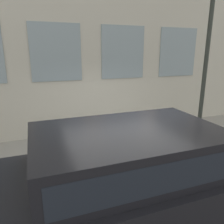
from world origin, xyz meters
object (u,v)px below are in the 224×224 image
at_px(parked_truck_charcoal_near, 124,172).
at_px(street_lamp, 209,32).
at_px(fire_hydrant, 125,142).
at_px(person, 99,136).

relative_size(parked_truck_charcoal_near, street_lamp, 0.91).
xyz_separation_m(parked_truck_charcoal_near, street_lamp, (2.25, -3.47, 2.32)).
xyz_separation_m(fire_hydrant, parked_truck_charcoal_near, (-1.84, 0.82, 0.38)).
distance_m(person, parked_truck_charcoal_near, 1.98).
bearing_deg(street_lamp, fire_hydrant, 98.74).
bearing_deg(person, fire_hydrant, -13.16).
xyz_separation_m(person, street_lamp, (0.28, -3.29, 2.48)).
xyz_separation_m(fire_hydrant, person, (0.13, 0.64, 0.22)).
relative_size(fire_hydrant, street_lamp, 0.17).
bearing_deg(parked_truck_charcoal_near, person, -5.33).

